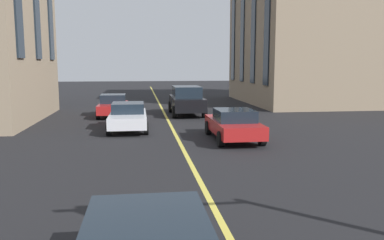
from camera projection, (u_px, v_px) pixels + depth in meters
lane_centre_line at (175, 133)px, 19.22m from camera, size 80.00×0.16×0.01m
car_white_parked_b at (128, 116)px, 20.00m from camera, size 4.40×1.95×1.37m
car_black_trailing at (187, 100)px, 25.97m from camera, size 4.70×2.14×1.88m
car_red_oncoming at (113, 105)px, 25.22m from camera, size 3.90×1.89×1.40m
car_red_near at (234, 124)px, 17.36m from camera, size 4.40×1.95×1.37m
building_right_near at (325, 28)px, 34.06m from camera, size 13.66×13.73×12.79m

